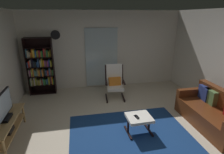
{
  "coord_description": "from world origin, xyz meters",
  "views": [
    {
      "loc": [
        -0.9,
        -3.23,
        2.43
      ],
      "look_at": [
        -0.05,
        1.08,
        0.93
      ],
      "focal_mm": 29.07,
      "sensor_mm": 36.0,
      "label": 1
    }
  ],
  "objects_px": {
    "cell_phone": "(137,117)",
    "tv_remote": "(137,117)",
    "ottoman": "(139,119)",
    "leather_sofa": "(213,113)",
    "lounge_armchair": "(115,81)",
    "wall_clock": "(55,35)",
    "television": "(3,108)",
    "tv_stand": "(6,127)",
    "bookshelf_near_tv": "(41,67)"
  },
  "relations": [
    {
      "from": "ottoman",
      "to": "tv_remote",
      "type": "xyz_separation_m",
      "value": [
        -0.05,
        -0.04,
        0.08
      ]
    },
    {
      "from": "tv_stand",
      "to": "leather_sofa",
      "type": "xyz_separation_m",
      "value": [
        4.47,
        -0.33,
        -0.01
      ]
    },
    {
      "from": "bookshelf_near_tv",
      "to": "leather_sofa",
      "type": "bearing_deg",
      "value": -33.23
    },
    {
      "from": "tv_remote",
      "to": "cell_phone",
      "type": "relative_size",
      "value": 1.03
    },
    {
      "from": "leather_sofa",
      "to": "cell_phone",
      "type": "height_order",
      "value": "leather_sofa"
    },
    {
      "from": "lounge_armchair",
      "to": "cell_phone",
      "type": "bearing_deg",
      "value": -87.68
    },
    {
      "from": "bookshelf_near_tv",
      "to": "ottoman",
      "type": "relative_size",
      "value": 3.37
    },
    {
      "from": "ottoman",
      "to": "wall_clock",
      "type": "height_order",
      "value": "wall_clock"
    },
    {
      "from": "tv_stand",
      "to": "lounge_armchair",
      "type": "bearing_deg",
      "value": 32.17
    },
    {
      "from": "television",
      "to": "ottoman",
      "type": "distance_m",
      "value": 2.74
    },
    {
      "from": "cell_phone",
      "to": "ottoman",
      "type": "bearing_deg",
      "value": -2.66
    },
    {
      "from": "tv_stand",
      "to": "bookshelf_near_tv",
      "type": "relative_size",
      "value": 0.76
    },
    {
      "from": "leather_sofa",
      "to": "lounge_armchair",
      "type": "height_order",
      "value": "lounge_armchair"
    },
    {
      "from": "tv_remote",
      "to": "ottoman",
      "type": "bearing_deg",
      "value": 37.41
    },
    {
      "from": "wall_clock",
      "to": "leather_sofa",
      "type": "bearing_deg",
      "value": -38.92
    },
    {
      "from": "television",
      "to": "cell_phone",
      "type": "height_order",
      "value": "television"
    },
    {
      "from": "television",
      "to": "tv_remote",
      "type": "height_order",
      "value": "television"
    },
    {
      "from": "tv_stand",
      "to": "cell_phone",
      "type": "xyz_separation_m",
      "value": [
        2.64,
        -0.27,
        0.08
      ]
    },
    {
      "from": "tv_stand",
      "to": "ottoman",
      "type": "bearing_deg",
      "value": -5.59
    },
    {
      "from": "television",
      "to": "wall_clock",
      "type": "relative_size",
      "value": 3.06
    },
    {
      "from": "lounge_armchair",
      "to": "leather_sofa",
      "type": "bearing_deg",
      "value": -45.46
    },
    {
      "from": "ottoman",
      "to": "tv_stand",
      "type": "bearing_deg",
      "value": 174.41
    },
    {
      "from": "tv_stand",
      "to": "lounge_armchair",
      "type": "xyz_separation_m",
      "value": [
        2.56,
        1.61,
        0.22
      ]
    },
    {
      "from": "bookshelf_near_tv",
      "to": "wall_clock",
      "type": "bearing_deg",
      "value": 21.16
    },
    {
      "from": "leather_sofa",
      "to": "tv_stand",
      "type": "bearing_deg",
      "value": 175.81
    },
    {
      "from": "leather_sofa",
      "to": "ottoman",
      "type": "xyz_separation_m",
      "value": [
        -1.77,
        0.06,
        0.01
      ]
    },
    {
      "from": "tv_stand",
      "to": "bookshelf_near_tv",
      "type": "height_order",
      "value": "bookshelf_near_tv"
    },
    {
      "from": "lounge_armchair",
      "to": "tv_stand",
      "type": "bearing_deg",
      "value": -147.83
    },
    {
      "from": "tv_stand",
      "to": "bookshelf_near_tv",
      "type": "bearing_deg",
      "value": 82.18
    },
    {
      "from": "tv_stand",
      "to": "leather_sofa",
      "type": "height_order",
      "value": "leather_sofa"
    },
    {
      "from": "tv_stand",
      "to": "television",
      "type": "height_order",
      "value": "television"
    },
    {
      "from": "television",
      "to": "bookshelf_near_tv",
      "type": "distance_m",
      "value": 2.4
    },
    {
      "from": "wall_clock",
      "to": "lounge_armchair",
      "type": "bearing_deg",
      "value": -29.86
    },
    {
      "from": "leather_sofa",
      "to": "tv_remote",
      "type": "bearing_deg",
      "value": 179.15
    },
    {
      "from": "leather_sofa",
      "to": "cell_phone",
      "type": "relative_size",
      "value": 12.29
    },
    {
      "from": "cell_phone",
      "to": "tv_remote",
      "type": "bearing_deg",
      "value": -87.09
    },
    {
      "from": "leather_sofa",
      "to": "lounge_armchair",
      "type": "distance_m",
      "value": 2.73
    },
    {
      "from": "leather_sofa",
      "to": "tv_remote",
      "type": "relative_size",
      "value": 11.95
    },
    {
      "from": "tv_remote",
      "to": "cell_phone",
      "type": "bearing_deg",
      "value": 106.75
    },
    {
      "from": "wall_clock",
      "to": "television",
      "type": "bearing_deg",
      "value": -108.3
    },
    {
      "from": "lounge_armchair",
      "to": "tv_remote",
      "type": "bearing_deg",
      "value": -87.51
    },
    {
      "from": "leather_sofa",
      "to": "wall_clock",
      "type": "height_order",
      "value": "wall_clock"
    },
    {
      "from": "tv_stand",
      "to": "ottoman",
      "type": "distance_m",
      "value": 2.71
    },
    {
      "from": "lounge_armchair",
      "to": "wall_clock",
      "type": "relative_size",
      "value": 3.53
    },
    {
      "from": "wall_clock",
      "to": "tv_stand",
      "type": "bearing_deg",
      "value": -108.28
    },
    {
      "from": "ottoman",
      "to": "cell_phone",
      "type": "bearing_deg",
      "value": -171.85
    },
    {
      "from": "television",
      "to": "leather_sofa",
      "type": "distance_m",
      "value": 4.5
    },
    {
      "from": "ottoman",
      "to": "cell_phone",
      "type": "distance_m",
      "value": 0.1
    },
    {
      "from": "cell_phone",
      "to": "leather_sofa",
      "type": "bearing_deg",
      "value": -12.53
    },
    {
      "from": "bookshelf_near_tv",
      "to": "leather_sofa",
      "type": "height_order",
      "value": "bookshelf_near_tv"
    }
  ]
}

